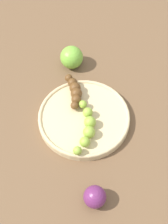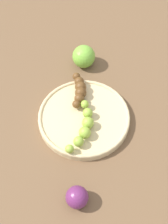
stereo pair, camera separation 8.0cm
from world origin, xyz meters
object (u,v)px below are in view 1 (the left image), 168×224
object	(u,v)px
banana_green	(87,127)
apple_green	(72,57)
fruit_bowl	(84,117)
banana_overripe	(75,91)
plum_purple	(97,197)

from	to	relation	value
banana_green	apple_green	bearing A→B (deg)	105.52
fruit_bowl	banana_overripe	world-z (taller)	banana_overripe
banana_green	plum_purple	distance (m)	0.18
banana_overripe	apple_green	world-z (taller)	apple_green
banana_overripe	banana_green	bearing A→B (deg)	-84.88
banana_green	fruit_bowl	bearing A→B (deg)	104.89
banana_overripe	plum_purple	bearing A→B (deg)	-90.50
banana_green	plum_purple	size ratio (longest dim) A/B	3.00
fruit_bowl	banana_overripe	size ratio (longest dim) A/B	2.07
banana_green	plum_purple	world-z (taller)	plum_purple
fruit_bowl	banana_overripe	xyz separation A→B (m)	(0.02, -0.07, 0.02)
banana_overripe	apple_green	bearing A→B (deg)	84.03
banana_green	plum_purple	xyz separation A→B (m)	(-0.00, 0.18, -0.01)
plum_purple	apple_green	bearing A→B (deg)	-87.43
plum_purple	fruit_bowl	bearing A→B (deg)	-88.95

